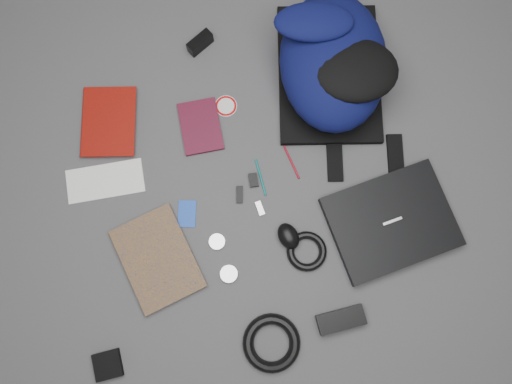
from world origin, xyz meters
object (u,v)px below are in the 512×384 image
object	(u,v)px
power_brick	(341,320)
comic_book	(127,274)
backpack	(333,61)
compact_camera	(200,43)
laptop	(391,222)
dvd_case	(201,126)
mouse	(288,236)
pouch	(108,365)
textbook_red	(82,122)

from	to	relation	value
power_brick	comic_book	bearing A→B (deg)	153.67
backpack	compact_camera	distance (m)	0.46
laptop	power_brick	size ratio (longest dim) A/B	2.59
backpack	compact_camera	size ratio (longest dim) A/B	5.79
comic_book	compact_camera	distance (m)	0.80
comic_book	power_brick	distance (m)	0.68
dvd_case	mouse	size ratio (longest dim) A/B	2.07
power_brick	laptop	bearing A→B (deg)	46.26
pouch	laptop	bearing A→B (deg)	5.26
textbook_red	comic_book	size ratio (longest dim) A/B	0.82
comic_book	compact_camera	xyz separation A→B (m)	(0.48, 0.64, 0.01)
compact_camera	pouch	bearing A→B (deg)	-146.41
power_brick	pouch	bearing A→B (deg)	176.11
laptop	power_brick	distance (m)	0.34
dvd_case	pouch	xyz separation A→B (m)	(-0.52, -0.61, 0.00)
textbook_red	dvd_case	distance (m)	0.39
textbook_red	dvd_case	bearing A→B (deg)	-2.61
comic_book	mouse	world-z (taller)	mouse
dvd_case	mouse	world-z (taller)	mouse
dvd_case	compact_camera	bearing A→B (deg)	80.03
power_brick	backpack	bearing A→B (deg)	76.45
textbook_red	power_brick	distance (m)	1.05
laptop	mouse	distance (m)	0.33
textbook_red	dvd_case	world-z (taller)	textbook_red
laptop	pouch	distance (m)	0.98
comic_book	compact_camera	size ratio (longest dim) A/B	3.17
backpack	power_brick	distance (m)	0.81
backpack	power_brick	xyz separation A→B (m)	(-0.28, -0.75, -0.09)
compact_camera	mouse	bearing A→B (deg)	-108.56
laptop	textbook_red	distance (m)	1.06
textbook_red	comic_book	world-z (taller)	textbook_red
dvd_case	compact_camera	world-z (taller)	compact_camera
comic_book	pouch	bearing A→B (deg)	-125.53
compact_camera	power_brick	size ratio (longest dim) A/B	0.63
comic_book	pouch	xyz separation A→B (m)	(-0.14, -0.24, -0.00)
backpack	textbook_red	distance (m)	0.84
textbook_red	mouse	xyz separation A→B (m)	(0.50, -0.60, 0.01)
comic_book	power_brick	bearing A→B (deg)	-38.13
power_brick	compact_camera	bearing A→B (deg)	101.67
comic_book	textbook_red	bearing A→B (deg)	82.85
textbook_red	power_brick	bearing A→B (deg)	-37.96
pouch	power_brick	bearing A→B (deg)	-10.46
textbook_red	compact_camera	world-z (taller)	compact_camera
textbook_red	power_brick	xyz separation A→B (m)	(0.55, -0.89, 0.00)
backpack	pouch	world-z (taller)	backpack
backpack	comic_book	distance (m)	0.93
dvd_case	power_brick	xyz separation A→B (m)	(0.19, -0.74, 0.01)
mouse	pouch	world-z (taller)	mouse
backpack	comic_book	xyz separation A→B (m)	(-0.84, -0.39, -0.10)
backpack	textbook_red	xyz separation A→B (m)	(-0.83, 0.14, -0.10)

